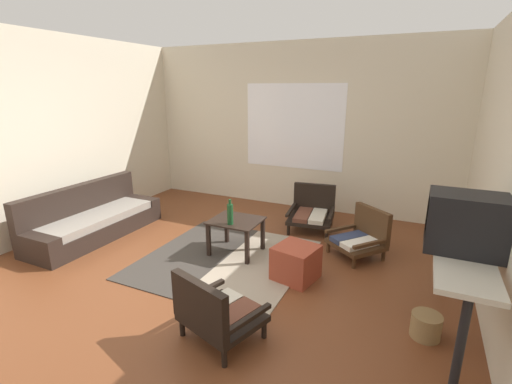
{
  "coord_description": "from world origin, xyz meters",
  "views": [
    {
      "loc": [
        1.97,
        -2.69,
        1.98
      ],
      "look_at": [
        0.23,
        1.03,
        0.79
      ],
      "focal_mm": 25.25,
      "sensor_mm": 36.0,
      "label": 1
    }
  ],
  "objects_px": {
    "armchair_by_window": "(312,210)",
    "armchair_striped_foreground": "(215,312)",
    "clay_vase": "(462,220)",
    "armchair_corner": "(361,236)",
    "wicker_basket": "(426,326)",
    "crt_television": "(467,223)",
    "coffee_table": "(236,227)",
    "glass_bottle": "(230,214)",
    "ottoman_orange": "(296,263)",
    "couch": "(93,220)",
    "console_shelf": "(460,257)"
  },
  "relations": [
    {
      "from": "armchair_by_window",
      "to": "armchair_striped_foreground",
      "type": "xyz_separation_m",
      "value": [
        0.01,
        -2.72,
        0.01
      ]
    },
    {
      "from": "clay_vase",
      "to": "armchair_corner",
      "type": "bearing_deg",
      "value": 136.04
    },
    {
      "from": "armchair_by_window",
      "to": "wicker_basket",
      "type": "relative_size",
      "value": 2.95
    },
    {
      "from": "armchair_by_window",
      "to": "crt_television",
      "type": "bearing_deg",
      "value": -47.37
    },
    {
      "from": "armchair_by_window",
      "to": "armchair_corner",
      "type": "height_order",
      "value": "armchair_by_window"
    },
    {
      "from": "coffee_table",
      "to": "glass_bottle",
      "type": "height_order",
      "value": "glass_bottle"
    },
    {
      "from": "armchair_striped_foreground",
      "to": "armchair_corner",
      "type": "xyz_separation_m",
      "value": [
        0.79,
        2.1,
        -0.02
      ]
    },
    {
      "from": "armchair_by_window",
      "to": "armchair_striped_foreground",
      "type": "bearing_deg",
      "value": -89.79
    },
    {
      "from": "armchair_striped_foreground",
      "to": "clay_vase",
      "type": "distance_m",
      "value": 2.2
    },
    {
      "from": "ottoman_orange",
      "to": "wicker_basket",
      "type": "bearing_deg",
      "value": -19.3
    },
    {
      "from": "crt_television",
      "to": "clay_vase",
      "type": "bearing_deg",
      "value": 89.5
    },
    {
      "from": "glass_bottle",
      "to": "wicker_basket",
      "type": "distance_m",
      "value": 2.27
    },
    {
      "from": "coffee_table",
      "to": "crt_television",
      "type": "height_order",
      "value": "crt_television"
    },
    {
      "from": "couch",
      "to": "armchair_by_window",
      "type": "relative_size",
      "value": 2.66
    },
    {
      "from": "crt_television",
      "to": "wicker_basket",
      "type": "height_order",
      "value": "crt_television"
    },
    {
      "from": "crt_television",
      "to": "wicker_basket",
      "type": "distance_m",
      "value": 0.92
    },
    {
      "from": "armchair_striped_foreground",
      "to": "console_shelf",
      "type": "bearing_deg",
      "value": 28.64
    },
    {
      "from": "armchair_striped_foreground",
      "to": "ottoman_orange",
      "type": "xyz_separation_m",
      "value": [
        0.26,
        1.23,
        -0.09
      ]
    },
    {
      "from": "coffee_table",
      "to": "armchair_by_window",
      "type": "xyz_separation_m",
      "value": [
        0.6,
        1.21,
        -0.08
      ]
    },
    {
      "from": "armchair_corner",
      "to": "crt_television",
      "type": "distance_m",
      "value": 1.73
    },
    {
      "from": "clay_vase",
      "to": "wicker_basket",
      "type": "bearing_deg",
      "value": -111.68
    },
    {
      "from": "armchair_by_window",
      "to": "armchair_corner",
      "type": "xyz_separation_m",
      "value": [
        0.8,
        -0.62,
        -0.01
      ]
    },
    {
      "from": "couch",
      "to": "ottoman_orange",
      "type": "xyz_separation_m",
      "value": [
        2.93,
        0.07,
        -0.04
      ]
    },
    {
      "from": "crt_television",
      "to": "couch",
      "type": "bearing_deg",
      "value": 175.96
    },
    {
      "from": "wicker_basket",
      "to": "couch",
      "type": "bearing_deg",
      "value": 174.82
    },
    {
      "from": "glass_bottle",
      "to": "armchair_striped_foreground",
      "type": "bearing_deg",
      "value": -65.92
    },
    {
      "from": "armchair_striped_foreground",
      "to": "armchair_corner",
      "type": "height_order",
      "value": "armchair_striped_foreground"
    },
    {
      "from": "couch",
      "to": "armchair_striped_foreground",
      "type": "distance_m",
      "value": 2.91
    },
    {
      "from": "couch",
      "to": "armchair_by_window",
      "type": "bearing_deg",
      "value": 30.4
    },
    {
      "from": "armchair_corner",
      "to": "armchair_striped_foreground",
      "type": "bearing_deg",
      "value": -110.68
    },
    {
      "from": "wicker_basket",
      "to": "armchair_corner",
      "type": "bearing_deg",
      "value": 119.37
    },
    {
      "from": "coffee_table",
      "to": "crt_television",
      "type": "relative_size",
      "value": 1.08
    },
    {
      "from": "armchair_corner",
      "to": "ottoman_orange",
      "type": "height_order",
      "value": "armchair_corner"
    },
    {
      "from": "couch",
      "to": "glass_bottle",
      "type": "relative_size",
      "value": 6.17
    },
    {
      "from": "armchair_by_window",
      "to": "armchair_striped_foreground",
      "type": "relative_size",
      "value": 0.97
    },
    {
      "from": "couch",
      "to": "armchair_by_window",
      "type": "xyz_separation_m",
      "value": [
        2.66,
        1.56,
        0.05
      ]
    },
    {
      "from": "ottoman_orange",
      "to": "console_shelf",
      "type": "distance_m",
      "value": 1.57
    },
    {
      "from": "glass_bottle",
      "to": "wicker_basket",
      "type": "height_order",
      "value": "glass_bottle"
    },
    {
      "from": "console_shelf",
      "to": "glass_bottle",
      "type": "xyz_separation_m",
      "value": [
        -2.32,
        0.42,
        -0.13
      ]
    },
    {
      "from": "armchair_striped_foreground",
      "to": "ottoman_orange",
      "type": "relative_size",
      "value": 1.77
    },
    {
      "from": "armchair_by_window",
      "to": "armchair_corner",
      "type": "bearing_deg",
      "value": -37.46
    },
    {
      "from": "console_shelf",
      "to": "wicker_basket",
      "type": "xyz_separation_m",
      "value": [
        -0.17,
        -0.16,
        -0.59
      ]
    },
    {
      "from": "armchair_corner",
      "to": "couch",
      "type": "bearing_deg",
      "value": -164.76
    },
    {
      "from": "armchair_striped_foreground",
      "to": "armchair_corner",
      "type": "relative_size",
      "value": 0.95
    },
    {
      "from": "console_shelf",
      "to": "armchair_striped_foreground",
      "type": "bearing_deg",
      "value": -151.36
    },
    {
      "from": "armchair_by_window",
      "to": "crt_television",
      "type": "height_order",
      "value": "crt_television"
    },
    {
      "from": "crt_television",
      "to": "wicker_basket",
      "type": "xyz_separation_m",
      "value": [
        -0.17,
        -0.07,
        -0.9
      ]
    },
    {
      "from": "armchair_corner",
      "to": "glass_bottle",
      "type": "xyz_separation_m",
      "value": [
        -1.4,
        -0.75,
        0.31
      ]
    },
    {
      "from": "ottoman_orange",
      "to": "coffee_table",
      "type": "bearing_deg",
      "value": 161.98
    },
    {
      "from": "clay_vase",
      "to": "armchair_striped_foreground",
      "type": "bearing_deg",
      "value": -144.65
    }
  ]
}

